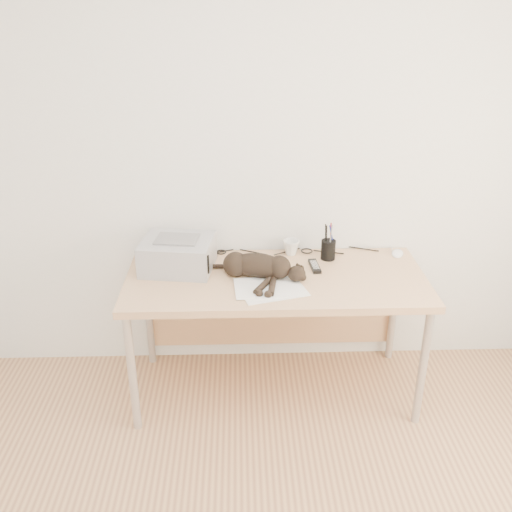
{
  "coord_description": "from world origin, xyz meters",
  "views": [
    {
      "loc": [
        -0.19,
        -1.31,
        2.13
      ],
      "look_at": [
        -0.11,
        1.34,
        0.89
      ],
      "focal_mm": 40.0,
      "sensor_mm": 36.0,
      "label": 1
    }
  ],
  "objects_px": {
    "desk": "(275,291)",
    "printer": "(178,254)",
    "pen_cup": "(328,249)",
    "cat": "(255,267)",
    "mug": "(291,247)",
    "mouse": "(398,252)"
  },
  "relations": [
    {
      "from": "printer",
      "to": "cat",
      "type": "bearing_deg",
      "value": -15.71
    },
    {
      "from": "desk",
      "to": "printer",
      "type": "xyz_separation_m",
      "value": [
        -0.53,
        0.03,
        0.22
      ]
    },
    {
      "from": "desk",
      "to": "pen_cup",
      "type": "xyz_separation_m",
      "value": [
        0.31,
        0.13,
        0.19
      ]
    },
    {
      "from": "desk",
      "to": "mouse",
      "type": "distance_m",
      "value": 0.76
    },
    {
      "from": "printer",
      "to": "mug",
      "type": "bearing_deg",
      "value": 14.23
    },
    {
      "from": "cat",
      "to": "pen_cup",
      "type": "xyz_separation_m",
      "value": [
        0.42,
        0.21,
        -0.0
      ]
    },
    {
      "from": "pen_cup",
      "to": "mug",
      "type": "bearing_deg",
      "value": 161.7
    },
    {
      "from": "printer",
      "to": "pen_cup",
      "type": "bearing_deg",
      "value": 6.37
    },
    {
      "from": "desk",
      "to": "mouse",
      "type": "xyz_separation_m",
      "value": [
        0.72,
        0.17,
        0.15
      ]
    },
    {
      "from": "mug",
      "to": "pen_cup",
      "type": "bearing_deg",
      "value": -18.3
    },
    {
      "from": "printer",
      "to": "cat",
      "type": "relative_size",
      "value": 0.71
    },
    {
      "from": "desk",
      "to": "mug",
      "type": "bearing_deg",
      "value": 61.59
    },
    {
      "from": "desk",
      "to": "printer",
      "type": "bearing_deg",
      "value": 176.41
    },
    {
      "from": "mouse",
      "to": "cat",
      "type": "bearing_deg",
      "value": -143.62
    },
    {
      "from": "printer",
      "to": "cat",
      "type": "distance_m",
      "value": 0.44
    },
    {
      "from": "mug",
      "to": "pen_cup",
      "type": "distance_m",
      "value": 0.21
    },
    {
      "from": "desk",
      "to": "pen_cup",
      "type": "relative_size",
      "value": 7.61
    },
    {
      "from": "cat",
      "to": "printer",
      "type": "bearing_deg",
      "value": -179.19
    },
    {
      "from": "printer",
      "to": "mug",
      "type": "xyz_separation_m",
      "value": [
        0.63,
        0.16,
        -0.04
      ]
    },
    {
      "from": "desk",
      "to": "printer",
      "type": "distance_m",
      "value": 0.57
    },
    {
      "from": "desk",
      "to": "cat",
      "type": "relative_size",
      "value": 2.75
    },
    {
      "from": "mouse",
      "to": "pen_cup",
      "type": "bearing_deg",
      "value": -154.5
    }
  ]
}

